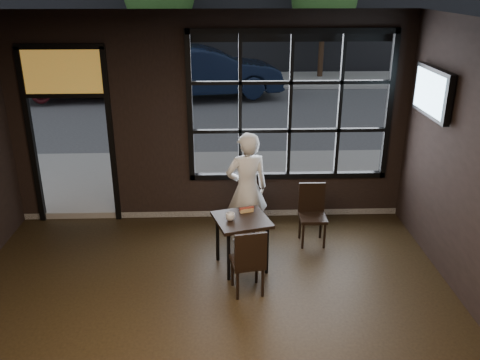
{
  "coord_description": "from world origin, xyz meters",
  "views": [
    {
      "loc": [
        0.18,
        -3.93,
        3.59
      ],
      "look_at": [
        0.4,
        2.2,
        1.15
      ],
      "focal_mm": 38.0,
      "sensor_mm": 36.0,
      "label": 1
    }
  ],
  "objects_px": {
    "cafe_table": "(242,242)",
    "chair_near": "(247,260)",
    "navy_car": "(206,72)",
    "man": "(247,189)"
  },
  "relations": [
    {
      "from": "cafe_table",
      "to": "man",
      "type": "distance_m",
      "value": 0.84
    },
    {
      "from": "chair_near",
      "to": "man",
      "type": "distance_m",
      "value": 1.33
    },
    {
      "from": "cafe_table",
      "to": "chair_near",
      "type": "height_order",
      "value": "chair_near"
    },
    {
      "from": "cafe_table",
      "to": "chair_near",
      "type": "bearing_deg",
      "value": -101.54
    },
    {
      "from": "man",
      "to": "chair_near",
      "type": "bearing_deg",
      "value": 75.08
    },
    {
      "from": "chair_near",
      "to": "navy_car",
      "type": "distance_m",
      "value": 10.69
    },
    {
      "from": "cafe_table",
      "to": "chair_near",
      "type": "xyz_separation_m",
      "value": [
        0.05,
        -0.58,
        0.08
      ]
    },
    {
      "from": "chair_near",
      "to": "navy_car",
      "type": "xyz_separation_m",
      "value": [
        -0.76,
        10.65,
        0.43
      ]
    },
    {
      "from": "navy_car",
      "to": "cafe_table",
      "type": "bearing_deg",
      "value": 174.0
    },
    {
      "from": "cafe_table",
      "to": "man",
      "type": "bearing_deg",
      "value": 65.65
    }
  ]
}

